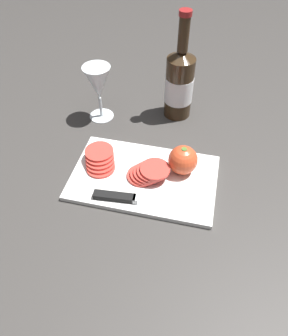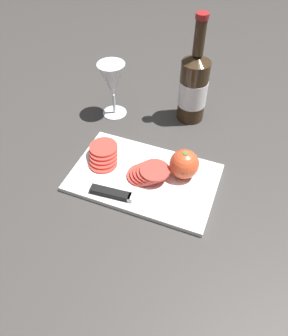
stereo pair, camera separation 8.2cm
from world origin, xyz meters
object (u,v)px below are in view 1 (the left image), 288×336
Objects in this scene: whole_tomato at (183,160)px; knife at (124,198)px; wine_bottle at (179,84)px; tomato_slice_stack_near at (148,172)px; wine_glass at (98,85)px; tomato_slice_stack_far at (100,159)px.

knife is at bearing -133.57° from whole_tomato.
wine_bottle reaches higher than tomato_slice_stack_near.
wine_glass reaches higher than tomato_slice_stack_near.
wine_glass is 2.23× the size of whole_tomato.
wine_bottle is 2.96× the size of tomato_slice_stack_far.
tomato_slice_stack_near is (0.20, -0.23, -0.08)m from wine_glass.
tomato_slice_stack_far is (-0.09, 0.10, 0.01)m from knife.
wine_bottle is 0.40m from knife.
wine_bottle is 0.31m from tomato_slice_stack_near.
wine_bottle is 1.87× the size of wine_glass.
whole_tomato is at bearing 41.63° from knife.
whole_tomato is at bearing -78.12° from wine_bottle.
whole_tomato is 0.18m from knife.
wine_bottle reaches higher than whole_tomato.
wine_glass reaches higher than tomato_slice_stack_far.
wine_glass is 0.34m from whole_tomato.
whole_tomato is 0.22m from tomato_slice_stack_far.
whole_tomato is 0.70× the size of tomato_slice_stack_near.
whole_tomato reaches higher than tomato_slice_stack_far.
tomato_slice_stack_far is at bearing -119.91° from wine_bottle.
wine_bottle is at bearing 84.78° from tomato_slice_stack_near.
knife is 0.09m from tomato_slice_stack_near.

